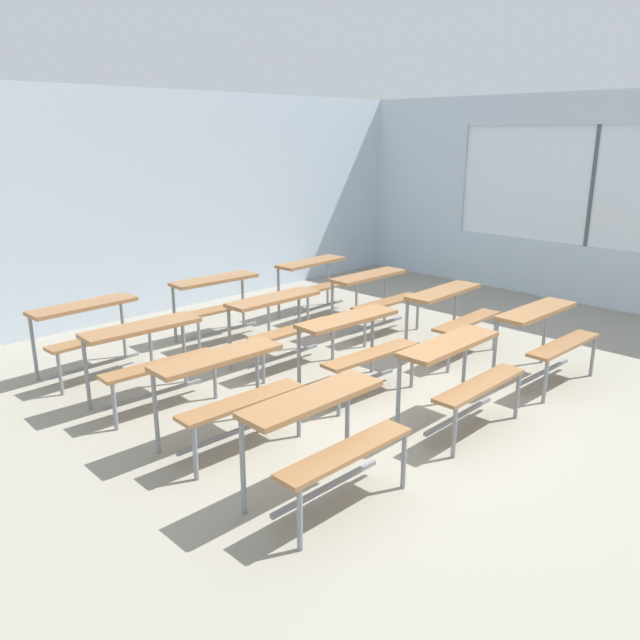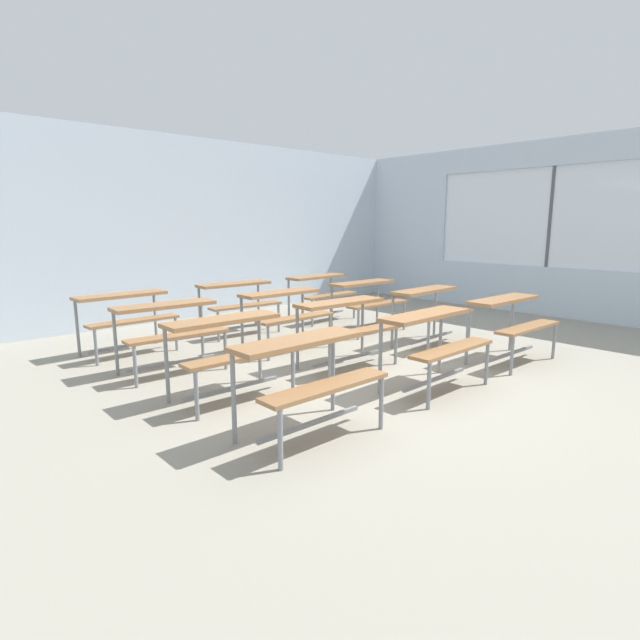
{
  "view_description": "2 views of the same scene",
  "coord_description": "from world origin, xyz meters",
  "px_view_note": "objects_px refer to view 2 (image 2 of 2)",
  "views": [
    {
      "loc": [
        -4.16,
        -3.3,
        2.45
      ],
      "look_at": [
        0.13,
        1.07,
        0.62
      ],
      "focal_mm": 35.38,
      "sensor_mm": 36.0,
      "label": 1
    },
    {
      "loc": [
        -3.8,
        -3.3,
        1.6
      ],
      "look_at": [
        -0.25,
        0.61,
        0.57
      ],
      "focal_mm": 28.0,
      "sensor_mm": 36.0,
      "label": 2
    }
  ],
  "objects_px": {
    "desk_bench_r1c0": "(229,339)",
    "desk_bench_r2c0": "(169,321)",
    "desk_bench_r1c2": "(431,303)",
    "desk_bench_r2c2": "(368,294)",
    "desk_bench_r0c1": "(434,333)",
    "desk_bench_r0c2": "(511,314)",
    "desk_bench_r0c0": "(308,364)",
    "desk_bench_r3c0": "(125,309)",
    "desk_bench_r2c1": "(285,306)",
    "desk_bench_r3c1": "(238,295)",
    "desk_bench_r3c2": "(321,287)",
    "desk_bench_r1c1": "(346,318)"
  },
  "relations": [
    {
      "from": "desk_bench_r0c0",
      "to": "desk_bench_r0c1",
      "type": "distance_m",
      "value": 1.62
    },
    {
      "from": "desk_bench_r3c0",
      "to": "desk_bench_r0c0",
      "type": "bearing_deg",
      "value": -91.32
    },
    {
      "from": "desk_bench_r1c0",
      "to": "desk_bench_r0c1",
      "type": "bearing_deg",
      "value": -33.44
    },
    {
      "from": "desk_bench_r2c0",
      "to": "desk_bench_r3c2",
      "type": "bearing_deg",
      "value": 21.22
    },
    {
      "from": "desk_bench_r1c2",
      "to": "desk_bench_r2c2",
      "type": "distance_m",
      "value": 1.14
    },
    {
      "from": "desk_bench_r2c0",
      "to": "desk_bench_r3c2",
      "type": "xyz_separation_m",
      "value": [
        3.22,
        1.1,
        0.0
      ]
    },
    {
      "from": "desk_bench_r2c1",
      "to": "desk_bench_r3c0",
      "type": "distance_m",
      "value": 1.97
    },
    {
      "from": "desk_bench_r1c2",
      "to": "desk_bench_r2c2",
      "type": "relative_size",
      "value": 1.02
    },
    {
      "from": "desk_bench_r0c0",
      "to": "desk_bench_r0c1",
      "type": "xyz_separation_m",
      "value": [
        1.62,
        0.01,
        0.0
      ]
    },
    {
      "from": "desk_bench_r3c1",
      "to": "desk_bench_r0c1",
      "type": "bearing_deg",
      "value": -87.03
    },
    {
      "from": "desk_bench_r0c0",
      "to": "desk_bench_r2c2",
      "type": "relative_size",
      "value": 0.99
    },
    {
      "from": "desk_bench_r1c0",
      "to": "desk_bench_r2c0",
      "type": "distance_m",
      "value": 1.15
    },
    {
      "from": "desk_bench_r1c0",
      "to": "desk_bench_r1c1",
      "type": "height_order",
      "value": "same"
    },
    {
      "from": "desk_bench_r3c0",
      "to": "desk_bench_r0c2",
      "type": "bearing_deg",
      "value": -49.1
    },
    {
      "from": "desk_bench_r0c1",
      "to": "desk_bench_r1c1",
      "type": "height_order",
      "value": "same"
    },
    {
      "from": "desk_bench_r0c0",
      "to": "desk_bench_r2c1",
      "type": "distance_m",
      "value": 2.69
    },
    {
      "from": "desk_bench_r3c0",
      "to": "desk_bench_r3c2",
      "type": "bearing_deg",
      "value": -2.39
    },
    {
      "from": "desk_bench_r0c0",
      "to": "desk_bench_r3c1",
      "type": "height_order",
      "value": "same"
    },
    {
      "from": "desk_bench_r1c0",
      "to": "desk_bench_r2c2",
      "type": "xyz_separation_m",
      "value": [
        3.11,
        1.13,
        0.0
      ]
    },
    {
      "from": "desk_bench_r1c0",
      "to": "desk_bench_r0c2",
      "type": "bearing_deg",
      "value": -18.79
    },
    {
      "from": "desk_bench_r2c1",
      "to": "desk_bench_r3c0",
      "type": "xyz_separation_m",
      "value": [
        -1.59,
        1.16,
        0.0
      ]
    },
    {
      "from": "desk_bench_r2c1",
      "to": "desk_bench_r3c1",
      "type": "height_order",
      "value": "same"
    },
    {
      "from": "desk_bench_r3c1",
      "to": "desk_bench_r1c0",
      "type": "bearing_deg",
      "value": -121.96
    },
    {
      "from": "desk_bench_r3c0",
      "to": "desk_bench_r2c2",
      "type": "bearing_deg",
      "value": -21.8
    },
    {
      "from": "desk_bench_r0c0",
      "to": "desk_bench_r1c1",
      "type": "distance_m",
      "value": 1.92
    },
    {
      "from": "desk_bench_r2c2",
      "to": "desk_bench_r3c1",
      "type": "distance_m",
      "value": 1.91
    },
    {
      "from": "desk_bench_r1c2",
      "to": "desk_bench_r3c1",
      "type": "xyz_separation_m",
      "value": [
        -1.5,
        2.31,
        0.0
      ]
    },
    {
      "from": "desk_bench_r3c1",
      "to": "desk_bench_r3c2",
      "type": "xyz_separation_m",
      "value": [
        1.59,
        -0.05,
        0.0
      ]
    },
    {
      "from": "desk_bench_r2c1",
      "to": "desk_bench_r3c2",
      "type": "distance_m",
      "value": 2.03
    },
    {
      "from": "desk_bench_r1c1",
      "to": "desk_bench_r2c1",
      "type": "xyz_separation_m",
      "value": [
        -0.01,
        1.08,
        0.0
      ]
    },
    {
      "from": "desk_bench_r0c0",
      "to": "desk_bench_r0c1",
      "type": "relative_size",
      "value": 0.99
    },
    {
      "from": "desk_bench_r2c2",
      "to": "desk_bench_r3c0",
      "type": "relative_size",
      "value": 0.99
    },
    {
      "from": "desk_bench_r0c2",
      "to": "desk_bench_r2c1",
      "type": "distance_m",
      "value": 2.73
    },
    {
      "from": "desk_bench_r3c1",
      "to": "desk_bench_r3c2",
      "type": "bearing_deg",
      "value": 1.01
    },
    {
      "from": "desk_bench_r0c1",
      "to": "desk_bench_r1c0",
      "type": "bearing_deg",
      "value": 144.33
    },
    {
      "from": "desk_bench_r1c0",
      "to": "desk_bench_r2c0",
      "type": "height_order",
      "value": "same"
    },
    {
      "from": "desk_bench_r1c0",
      "to": "desk_bench_r2c0",
      "type": "bearing_deg",
      "value": 92.59
    },
    {
      "from": "desk_bench_r3c2",
      "to": "desk_bench_r0c1",
      "type": "bearing_deg",
      "value": -118.22
    },
    {
      "from": "desk_bench_r1c2",
      "to": "desk_bench_r2c0",
      "type": "relative_size",
      "value": 1.0
    },
    {
      "from": "desk_bench_r1c1",
      "to": "desk_bench_r3c1",
      "type": "relative_size",
      "value": 1.0
    },
    {
      "from": "desk_bench_r1c1",
      "to": "desk_bench_r3c0",
      "type": "xyz_separation_m",
      "value": [
        -1.61,
        2.24,
        0.0
      ]
    },
    {
      "from": "desk_bench_r2c0",
      "to": "desk_bench_r0c2",
      "type": "bearing_deg",
      "value": -33.66
    },
    {
      "from": "desk_bench_r2c2",
      "to": "desk_bench_r2c1",
      "type": "bearing_deg",
      "value": -178.04
    },
    {
      "from": "desk_bench_r2c2",
      "to": "desk_bench_r3c1",
      "type": "relative_size",
      "value": 0.98
    },
    {
      "from": "desk_bench_r2c0",
      "to": "desk_bench_r3c1",
      "type": "relative_size",
      "value": 1.0
    },
    {
      "from": "desk_bench_r0c1",
      "to": "desk_bench_r1c1",
      "type": "xyz_separation_m",
      "value": [
        -0.07,
        1.12,
        0.0
      ]
    },
    {
      "from": "desk_bench_r0c1",
      "to": "desk_bench_r2c0",
      "type": "bearing_deg",
      "value": 124.84
    },
    {
      "from": "desk_bench_r0c0",
      "to": "desk_bench_r2c1",
      "type": "bearing_deg",
      "value": 55.25
    },
    {
      "from": "desk_bench_r0c1",
      "to": "desk_bench_r0c2",
      "type": "distance_m",
      "value": 1.5
    },
    {
      "from": "desk_bench_r0c1",
      "to": "desk_bench_r2c2",
      "type": "bearing_deg",
      "value": 55.1
    }
  ]
}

